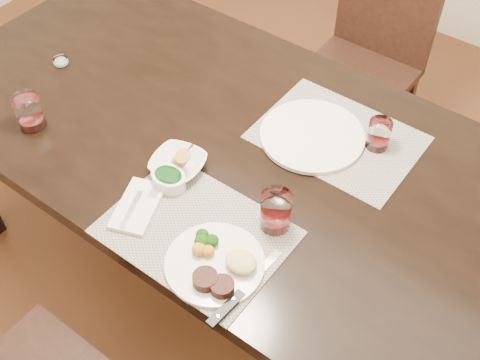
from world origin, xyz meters
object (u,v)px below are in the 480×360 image
Objects in this scene: chair_far at (369,52)px; far_plate at (312,135)px; steak_knife at (234,300)px; dinner_plate at (218,265)px; wine_glass_near at (276,212)px; cracker_bowl at (178,164)px.

far_plate is at bearing -75.81° from chair_far.
dinner_plate is at bearing 154.72° from steak_knife.
chair_far reaches higher than dinner_plate.
dinner_plate reaches higher than far_plate.
steak_knife is at bearing -77.91° from wine_glass_near.
dinner_plate is 0.92× the size of steak_knife.
cracker_bowl is (-0.29, 0.19, 0.01)m from dinner_plate.
cracker_bowl is at bearing -124.91° from far_plate.
steak_knife is 1.55× the size of cracker_bowl.
cracker_bowl is (-0.38, 0.24, 0.01)m from steak_knife.
steak_knife is 0.59m from far_plate.
far_plate is at bearing 109.15° from dinner_plate.
chair_far is 0.86m from far_plate.
steak_knife is at bearing -16.86° from dinner_plate.
steak_knife is (0.35, -1.37, 0.26)m from chair_far.
steak_knife is at bearing -75.57° from far_plate.
wine_glass_near is at bearing -73.88° from far_plate.
chair_far is at bearing 88.45° from cracker_bowl.
dinner_plate is at bearing -78.78° from chair_far.
chair_far reaches higher than wine_glass_near.
chair_far reaches higher than far_plate.
steak_knife is 0.25m from wine_glass_near.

